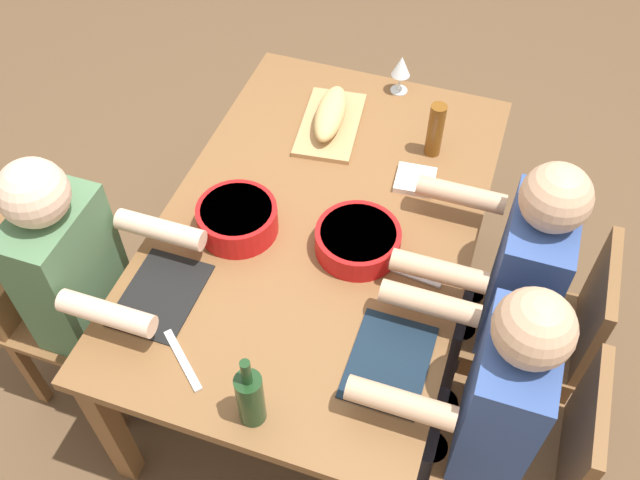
# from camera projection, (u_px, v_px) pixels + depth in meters

# --- Properties ---
(ground_plane) EXTENTS (8.00, 8.00, 0.00)m
(ground_plane) POSITION_uv_depth(u_px,v_px,m) (320.00, 334.00, 2.97)
(ground_plane) COLOR brown
(dining_table) EXTENTS (1.69, 1.07, 0.74)m
(dining_table) POSITION_uv_depth(u_px,v_px,m) (320.00, 234.00, 2.46)
(dining_table) COLOR brown
(dining_table) RESTS_ON ground_plane
(chair_far_left) EXTENTS (0.40, 0.40, 0.85)m
(chair_far_left) POSITION_uv_depth(u_px,v_px,m) (54.00, 301.00, 2.49)
(chair_far_left) COLOR brown
(chair_far_left) RESTS_ON ground_plane
(diner_far_left) EXTENTS (0.41, 0.53, 1.20)m
(diner_far_left) POSITION_uv_depth(u_px,v_px,m) (83.00, 279.00, 2.29)
(diner_far_left) COLOR #2D2D38
(diner_far_left) RESTS_ON ground_plane
(chair_near_center) EXTENTS (0.40, 0.40, 0.85)m
(chair_near_center) POSITION_uv_depth(u_px,v_px,m) (551.00, 327.00, 2.42)
(chair_near_center) COLOR brown
(chair_near_center) RESTS_ON ground_plane
(diner_near_center) EXTENTS (0.41, 0.53, 1.20)m
(diner_near_center) POSITION_uv_depth(u_px,v_px,m) (512.00, 277.00, 2.29)
(diner_near_center) COLOR #2D2D38
(diner_near_center) RESTS_ON ground_plane
(chair_near_left) EXTENTS (0.40, 0.40, 0.85)m
(chair_near_left) POSITION_uv_depth(u_px,v_px,m) (533.00, 448.00, 2.14)
(chair_near_left) COLOR brown
(chair_near_left) RESTS_ON ground_plane
(diner_near_left) EXTENTS (0.41, 0.53, 1.20)m
(diner_near_left) POSITION_uv_depth(u_px,v_px,m) (487.00, 399.00, 2.01)
(diner_near_left) COLOR #2D2D38
(diner_near_left) RESTS_ON ground_plane
(serving_bowl_pasta) EXTENTS (0.27, 0.27, 0.10)m
(serving_bowl_pasta) POSITION_uv_depth(u_px,v_px,m) (237.00, 218.00, 2.33)
(serving_bowl_pasta) COLOR red
(serving_bowl_pasta) RESTS_ON dining_table
(serving_bowl_fruit) EXTENTS (0.28, 0.28, 0.09)m
(serving_bowl_fruit) POSITION_uv_depth(u_px,v_px,m) (358.00, 239.00, 2.28)
(serving_bowl_fruit) COLOR red
(serving_bowl_fruit) RESTS_ON dining_table
(cutting_board) EXTENTS (0.42, 0.27, 0.02)m
(cutting_board) POSITION_uv_depth(u_px,v_px,m) (330.00, 124.00, 2.70)
(cutting_board) COLOR tan
(cutting_board) RESTS_ON dining_table
(bread_loaf) EXTENTS (0.33, 0.15, 0.09)m
(bread_loaf) POSITION_uv_depth(u_px,v_px,m) (330.00, 113.00, 2.66)
(bread_loaf) COLOR tan
(bread_loaf) RESTS_ON cutting_board
(wine_bottle) EXTENTS (0.08, 0.08, 0.29)m
(wine_bottle) POSITION_uv_depth(u_px,v_px,m) (250.00, 397.00, 1.85)
(wine_bottle) COLOR #193819
(wine_bottle) RESTS_ON dining_table
(beer_bottle) EXTENTS (0.06, 0.06, 0.22)m
(beer_bottle) POSITION_uv_depth(u_px,v_px,m) (435.00, 130.00, 2.53)
(beer_bottle) COLOR brown
(beer_bottle) RESTS_ON dining_table
(wine_glass) EXTENTS (0.08, 0.08, 0.17)m
(wine_glass) POSITION_uv_depth(u_px,v_px,m) (401.00, 68.00, 2.76)
(wine_glass) COLOR silver
(wine_glass) RESTS_ON dining_table
(placemat_far_left) EXTENTS (0.32, 0.23, 0.01)m
(placemat_far_left) POSITION_uv_depth(u_px,v_px,m) (161.00, 295.00, 2.19)
(placemat_far_left) COLOR black
(placemat_far_left) RESTS_ON dining_table
(fork_near_center) EXTENTS (0.03, 0.17, 0.01)m
(fork_near_center) POSITION_uv_depth(u_px,v_px,m) (415.00, 277.00, 2.24)
(fork_near_center) COLOR silver
(fork_near_center) RESTS_ON dining_table
(placemat_near_left) EXTENTS (0.32, 0.23, 0.01)m
(placemat_near_left) POSITION_uv_depth(u_px,v_px,m) (389.00, 362.00, 2.04)
(placemat_near_left) COLOR #142333
(placemat_near_left) RESTS_ON dining_table
(carving_knife) EXTENTS (0.17, 0.19, 0.01)m
(carving_knife) POSITION_uv_depth(u_px,v_px,m) (183.00, 360.00, 2.04)
(carving_knife) COLOR silver
(carving_knife) RESTS_ON dining_table
(napkin_stack) EXTENTS (0.15, 0.15, 0.02)m
(napkin_stack) POSITION_uv_depth(u_px,v_px,m) (415.00, 180.00, 2.51)
(napkin_stack) COLOR white
(napkin_stack) RESTS_ON dining_table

